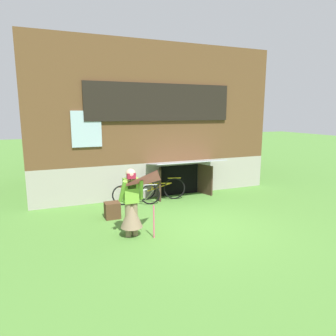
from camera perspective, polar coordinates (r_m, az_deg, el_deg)
ground_plane at (r=8.05m, az=6.43°, el=-10.66°), size 60.00×60.00×0.00m
log_house at (r=12.77m, az=-5.68°, el=9.00°), size 8.47×6.45×5.15m
person at (r=7.18m, az=-6.91°, el=-7.53°), size 0.61×0.52×1.62m
kite at (r=6.64m, az=-2.01°, el=-3.77°), size 1.04×1.08×1.51m
bicycle_yellow at (r=10.15m, az=-1.61°, el=-3.87°), size 1.67×0.51×0.78m
bicycle_silver at (r=9.64m, az=-6.01°, el=-4.95°), size 1.47×0.48×0.69m
wooden_crate at (r=8.58m, az=-10.42°, el=-7.82°), size 0.41×0.35×0.45m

